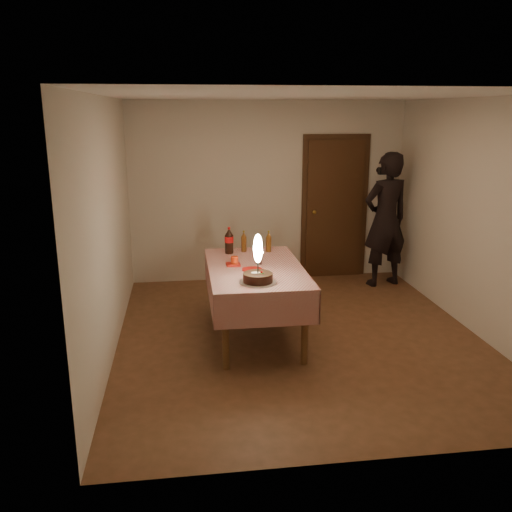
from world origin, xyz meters
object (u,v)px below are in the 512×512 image
Objects in this scene: red_cup at (235,261)px; amber_bottle_left at (244,242)px; dining_table at (255,276)px; red_plate at (252,269)px; cola_bottle at (229,241)px; photographer at (386,220)px; clear_cup at (259,260)px; birthday_cake at (258,271)px; amber_bottle_right at (269,242)px.

amber_bottle_left is at bearing 73.97° from red_cup.
red_plate is (-0.05, -0.11, 0.11)m from dining_table.
cola_bottle is 0.17× the size of photographer.
photographer is (2.32, 1.02, -0.01)m from cola_bottle.
dining_table is 0.28m from red_cup.
cola_bottle reaches higher than clear_cup.
birthday_cake is at bearing -90.13° from red_plate.
amber_bottle_right is at bearing 49.65° from red_cup.
red_cup is 0.27m from clear_cup.
amber_bottle_left is (0.17, 0.59, 0.07)m from red_cup.
clear_cup is at bearing -60.66° from cola_bottle.
birthday_cake reaches higher than dining_table.
cola_bottle reaches higher than dining_table.
amber_bottle_left reaches higher than red_plate.
amber_bottle_right is 2.09m from photographer.
cola_bottle is 2.53m from photographer.
amber_bottle_left is 2.34m from photographer.
red_plate is 0.24m from clear_cup.
birthday_cake is at bearing -81.10° from cola_bottle.
red_cup is at bearing -175.83° from clear_cup.
amber_bottle_right is at bearing 68.34° from red_plate.
red_cup is 0.62m from amber_bottle_left.
clear_cup reaches higher than dining_table.
clear_cup is at bearing -143.10° from photographer.
amber_bottle_left reaches higher than clear_cup.
red_cup reaches higher than clear_cup.
amber_bottle_left is at bearing -155.91° from photographer.
red_cup is 0.31× the size of cola_bottle.
clear_cup is at bearing 4.17° from red_cup.
amber_bottle_right is (0.29, -0.05, 0.00)m from amber_bottle_left.
cola_bottle is at bearing -177.54° from amber_bottle_right.
red_cup is at bearing 104.93° from birthday_cake.
red_cup is 0.72m from amber_bottle_right.
photographer is (2.03, 1.53, 0.10)m from clear_cup.
photographer is at bearing 39.19° from red_plate.
photographer reaches higher than amber_bottle_left.
birthday_cake is 0.66m from red_cup.
red_plate is 0.26m from red_cup.
birthday_cake is 1.17m from cola_bottle.
red_plate is 0.12× the size of photographer.
red_cup is at bearing -88.60° from cola_bottle.
red_plate is at bearing -140.81° from photographer.
red_plate is 0.79m from amber_bottle_left.
amber_bottle_right is at bearing 75.93° from birthday_cake.
red_plate is at bearing -49.01° from red_cup.
red_cup is 0.39× the size of amber_bottle_left.
red_plate is 2.76m from photographer.
red_cup reaches higher than dining_table.
cola_bottle is at bearing -156.21° from photographer.
amber_bottle_left is at bearing 94.06° from dining_table.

